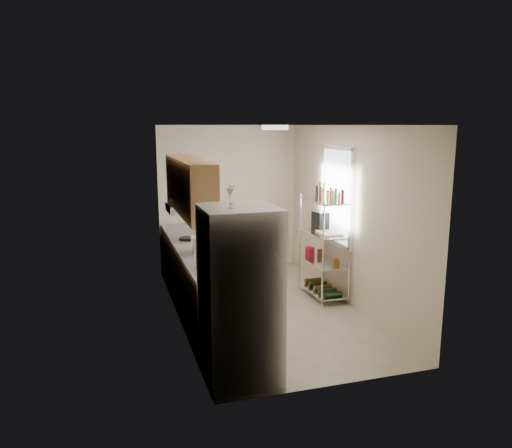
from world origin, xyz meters
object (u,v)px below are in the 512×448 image
Objects in this scene: frying_pan_large at (187,239)px; cutting_board at (329,233)px; espresso_machine at (320,220)px; rice_cooker at (202,244)px; refrigerator at (240,295)px.

cutting_board is (2.01, -0.71, 0.10)m from frying_pan_large.
espresso_machine is at bearing 90.92° from cutting_board.
cutting_board is at bearing 3.10° from rice_cooker.
frying_pan_large is at bearing 160.66° from cutting_board.
rice_cooker is at bearing 91.32° from refrigerator.
refrigerator reaches higher than frying_pan_large.
espresso_machine reaches higher than cutting_board.
refrigerator is at bearing -134.55° from cutting_board.
refrigerator is 6.38× the size of rice_cooker.
espresso_machine is (-0.01, 0.31, 0.14)m from cutting_board.
espresso_machine is (1.93, 0.42, 0.15)m from rice_cooker.
espresso_machine is (2.00, -0.39, 0.25)m from frying_pan_large.
refrigerator is 2.94m from espresso_machine.
cutting_board is at bearing -39.88° from frying_pan_large.
frying_pan_large is (-0.07, 0.81, -0.10)m from rice_cooker.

